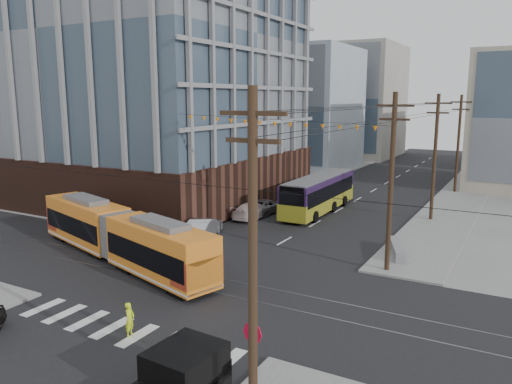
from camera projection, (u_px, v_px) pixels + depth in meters
ground at (166, 308)px, 25.62m from camera, size 160.00×160.00×0.00m
office_building at (137, 63)px, 53.20m from camera, size 30.00×25.00×28.60m
bg_bldg_nw_near at (293, 109)px, 76.74m from camera, size 18.00×16.00×18.00m
bg_bldg_nw_far at (353, 101)px, 92.32m from camera, size 16.00×18.00×20.00m
utility_pole_near at (253, 267)px, 15.39m from camera, size 0.30×0.30×11.00m
utility_pole_far at (473, 136)px, 68.70m from camera, size 0.30×0.30×11.00m
streetcar at (120, 235)px, 32.77m from camera, size 18.04×7.79×3.49m
city_bus at (319, 193)px, 47.05m from camera, size 2.77×12.45×3.52m
parked_car_silver at (203, 228)px, 38.34m from camera, size 3.00×5.17×1.61m
parked_car_white at (252, 210)px, 44.66m from camera, size 2.07×4.96×1.43m
parked_car_grey at (266, 206)px, 46.72m from camera, size 2.57×4.96×1.34m
pedestrian at (130, 319)px, 22.52m from camera, size 0.53×0.66×1.59m
stop_sign at (253, 362)px, 17.85m from camera, size 0.91×0.91×2.67m
jersey_barrier at (397, 250)px, 34.01m from camera, size 2.33×4.32×0.85m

